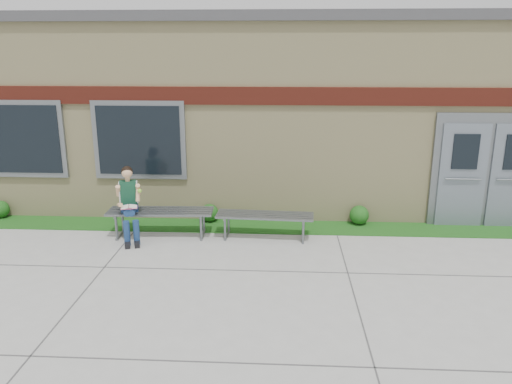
{
  "coord_description": "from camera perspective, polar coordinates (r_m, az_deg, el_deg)",
  "views": [
    {
      "loc": [
        -0.07,
        -6.94,
        3.45
      ],
      "look_at": [
        -0.55,
        1.7,
        1.0
      ],
      "focal_mm": 35.0,
      "sensor_mm": 36.0,
      "label": 1
    }
  ],
  "objects": [
    {
      "name": "girl",
      "position": [
        9.59,
        -14.3,
        -1.05
      ],
      "size": [
        0.56,
        0.82,
        1.39
      ],
      "rotation": [
        0.0,
        0.0,
        0.29
      ],
      "color": "navy",
      "rests_on": "ground"
    },
    {
      "name": "school_building",
      "position": [
        13.0,
        3.52,
        9.84
      ],
      "size": [
        16.2,
        6.22,
        4.2
      ],
      "color": "beige",
      "rests_on": "ground"
    },
    {
      "name": "shrub_west",
      "position": [
        11.94,
        -27.19,
        -1.76
      ],
      "size": [
        0.37,
        0.37,
        0.37
      ],
      "primitive_type": "sphere",
      "color": "#184A13",
      "rests_on": "grass_strip"
    },
    {
      "name": "ground",
      "position": [
        7.75,
        3.43,
        -10.63
      ],
      "size": [
        80.0,
        80.0,
        0.0
      ],
      "primitive_type": "plane",
      "color": "#9E9E99",
      "rests_on": "ground"
    },
    {
      "name": "shrub_mid",
      "position": [
        10.43,
        -5.34,
        -2.38
      ],
      "size": [
        0.37,
        0.37,
        0.37
      ],
      "primitive_type": "sphere",
      "color": "#184A13",
      "rests_on": "grass_strip"
    },
    {
      "name": "shrub_east",
      "position": [
        10.43,
        11.71,
        -2.58
      ],
      "size": [
        0.39,
        0.39,
        0.39
      ],
      "primitive_type": "sphere",
      "color": "#184A13",
      "rests_on": "grass_strip"
    },
    {
      "name": "bench_left",
      "position": [
        9.73,
        -10.85,
        -2.74
      ],
      "size": [
        2.02,
        0.64,
        0.52
      ],
      "rotation": [
        0.0,
        0.0,
        0.04
      ],
      "color": "slate",
      "rests_on": "ground"
    },
    {
      "name": "bench_right",
      "position": [
        9.46,
        1.01,
        -3.19
      ],
      "size": [
        1.86,
        0.61,
        0.48
      ],
      "rotation": [
        0.0,
        0.0,
        -0.06
      ],
      "color": "slate",
      "rests_on": "ground"
    },
    {
      "name": "grass_strip",
      "position": [
        10.14,
        3.4,
        -4.03
      ],
      "size": [
        16.0,
        0.8,
        0.02
      ],
      "primitive_type": "cube",
      "color": "#184A13",
      "rests_on": "ground"
    }
  ]
}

